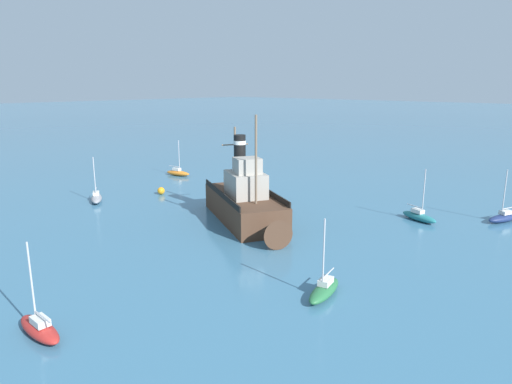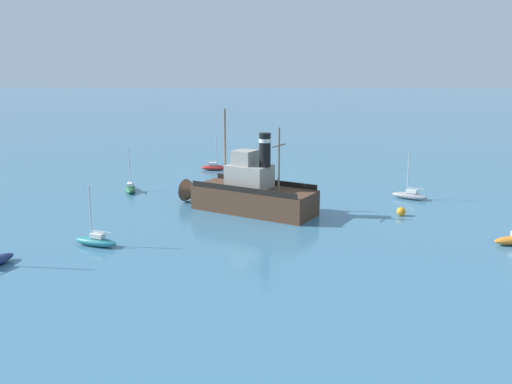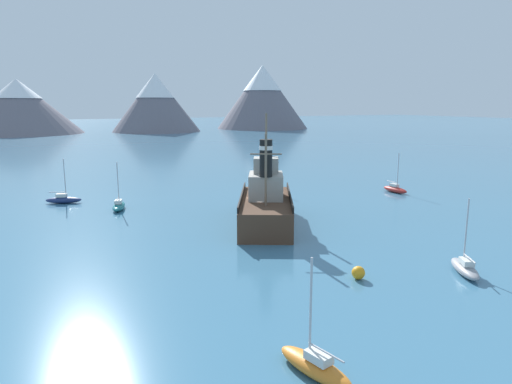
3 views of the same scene
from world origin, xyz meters
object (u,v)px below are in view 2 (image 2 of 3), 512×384
sailboat_green (130,188)px  mooring_buoy (401,211)px  sailboat_teal (96,241)px  sailboat_grey (410,195)px  sailboat_red (215,167)px  old_tugboat (249,193)px

sailboat_green → mooring_buoy: (-8.83, -28.48, -0.01)m
sailboat_teal → mooring_buoy: sailboat_teal is taller
sailboat_teal → mooring_buoy: bearing=-69.0°
sailboat_grey → sailboat_red: size_ratio=1.00×
old_tugboat → sailboat_red: old_tugboat is taller
old_tugboat → sailboat_red: bearing=15.6°
old_tugboat → sailboat_teal: size_ratio=2.92×
old_tugboat → sailboat_red: 21.91m
sailboat_grey → sailboat_teal: same height
old_tugboat → sailboat_teal: old_tugboat is taller
old_tugboat → sailboat_teal: 16.05m
sailboat_green → mooring_buoy: size_ratio=5.86×
sailboat_grey → sailboat_green: size_ratio=1.00×
sailboat_green → mooring_buoy: sailboat_green is taller
sailboat_grey → mooring_buoy: 7.11m
old_tugboat → sailboat_grey: (5.60, -16.96, -1.40)m
sailboat_grey → sailboat_red: 27.58m
sailboat_teal → sailboat_grey: bearing=-59.6°
sailboat_green → mooring_buoy: bearing=-107.2°
mooring_buoy → sailboat_green: bearing=72.8°
old_tugboat → mooring_buoy: (-1.12, -14.62, -1.41)m
sailboat_green → sailboat_teal: bearing=-172.8°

